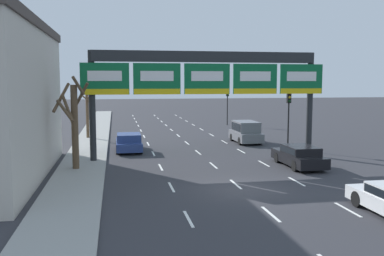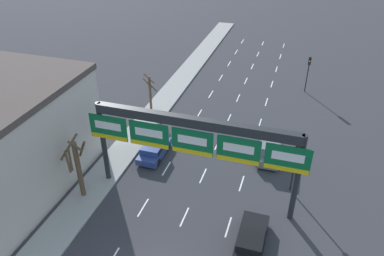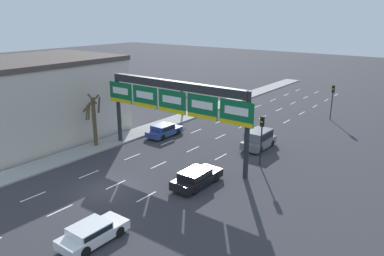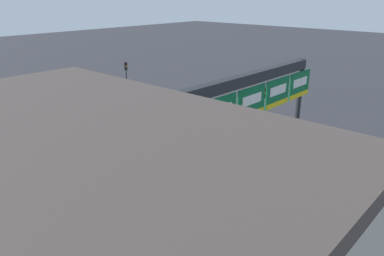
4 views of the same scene
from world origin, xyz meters
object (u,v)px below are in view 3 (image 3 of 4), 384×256
sign_gantry (174,97)px  car_blue (164,130)px  suv_grey (259,138)px  traffic_light_mid_block (262,131)px  tree_bare_closest (182,98)px  car_white (92,232)px  traffic_light_near_gantry (333,95)px  car_black (196,177)px  tree_bare_second (94,117)px

sign_gantry → car_blue: 8.27m
sign_gantry → suv_grey: size_ratio=3.88×
traffic_light_mid_block → tree_bare_closest: size_ratio=0.97×
car_white → traffic_light_near_gantry: traffic_light_near_gantry is taller
suv_grey → traffic_light_near_gantry: (2.34, 14.86, 2.11)m
tree_bare_closest → car_black: bearing=-48.3°
car_black → traffic_light_mid_block: size_ratio=1.04×
tree_bare_second → traffic_light_mid_block: bearing=19.5°
tree_bare_closest → tree_bare_second: bearing=-89.8°
sign_gantry → car_black: 8.00m
car_black → traffic_light_mid_block: 7.36m
tree_bare_second → sign_gantry: bearing=15.8°
car_blue → tree_bare_second: (-3.34, -6.56, 2.28)m
traffic_light_near_gantry → tree_bare_closest: (-15.71, -10.20, -0.69)m
car_white → car_blue: 19.95m
tree_bare_second → traffic_light_near_gantry: bearing=57.1°
sign_gantry → car_black: bearing=-34.4°
car_black → tree_bare_closest: tree_bare_closest is taller
car_black → tree_bare_second: tree_bare_second is taller
tree_bare_second → car_black: bearing=-4.8°
car_black → car_white: bearing=-92.2°
sign_gantry → suv_grey: (4.97, 7.03, -4.77)m
tree_bare_second → suv_grey: bearing=35.2°
traffic_light_near_gantry → tree_bare_closest: bearing=-147.0°
car_black → traffic_light_near_gantry: 25.59m
traffic_light_mid_block → tree_bare_closest: 17.77m
suv_grey → tree_bare_second: bearing=-144.8°
sign_gantry → tree_bare_closest: size_ratio=3.50×
car_blue → traffic_light_near_gantry: (12.32, 17.68, 2.40)m
suv_grey → tree_bare_second: (-13.32, -9.39, 1.99)m
sign_gantry → traffic_light_near_gantry: sign_gantry is taller
car_black → sign_gantry: bearing=145.6°
car_white → tree_bare_second: 17.16m
sign_gantry → car_blue: bearing=140.0°
traffic_light_near_gantry → traffic_light_mid_block: traffic_light_mid_block is taller
car_white → car_blue: bearing=119.2°
traffic_light_near_gantry → tree_bare_closest: tree_bare_closest is taller
car_black → tree_bare_second: size_ratio=0.86×
car_black → car_blue: 12.70m
traffic_light_near_gantry → traffic_light_mid_block: size_ratio=0.98×
car_blue → tree_bare_closest: size_ratio=0.91×
traffic_light_mid_block → suv_grey: bearing=119.2°
suv_grey → traffic_light_mid_block: bearing=-60.8°
tree_bare_closest → sign_gantry: bearing=-54.3°
car_black → suv_grey: bearing=90.7°
sign_gantry → car_white: (4.73, -13.21, -5.13)m
traffic_light_near_gantry → tree_bare_closest: 18.75m
sign_gantry → tree_bare_closest: (-8.40, 11.68, -3.35)m
car_white → tree_bare_second: (-13.08, 10.85, 2.35)m
car_white → suv_grey: size_ratio=1.00×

